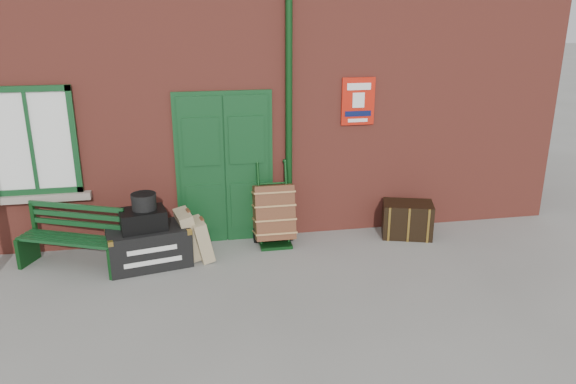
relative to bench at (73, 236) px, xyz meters
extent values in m
plane|color=gray|center=(2.41, -0.93, -0.44)|extent=(80.00, 80.00, 0.00)
cube|color=brown|center=(2.41, 2.57, 1.56)|extent=(10.00, 4.00, 4.00)
cube|color=#103D1B|center=(2.11, 0.53, 0.66)|extent=(1.42, 0.12, 2.32)
cube|color=white|center=(-0.49, 0.52, 1.21)|extent=(1.20, 0.08, 1.50)
cylinder|color=#0D3412|center=(3.06, 0.49, 1.56)|extent=(0.10, 0.10, 4.00)
cube|color=red|center=(4.11, 0.54, 1.61)|extent=(0.50, 0.03, 0.70)
cube|color=#103D1B|center=(-0.03, -0.06, -0.02)|extent=(1.46, 0.92, 0.04)
cube|color=#103D1B|center=(0.06, 0.13, 0.25)|extent=(1.32, 0.60, 0.38)
cube|color=#0D3412|center=(-0.65, 0.21, -0.23)|extent=(0.22, 0.41, 0.43)
cube|color=#0D3412|center=(0.60, -0.34, -0.23)|extent=(0.22, 0.41, 0.43)
cube|color=black|center=(1.00, -0.15, -0.17)|extent=(1.18, 0.80, 0.54)
cube|color=black|center=(0.95, -0.15, 0.23)|extent=(0.67, 0.54, 0.27)
cylinder|color=black|center=(0.98, -0.12, 0.48)|extent=(0.38, 0.38, 0.22)
cube|color=tan|center=(1.53, 0.01, -0.10)|extent=(0.40, 0.53, 0.70)
cube|color=tan|center=(1.71, -0.09, -0.14)|extent=(0.37, 0.48, 0.60)
cube|color=#0D3412|center=(2.80, 0.16, -0.42)|extent=(0.47, 0.34, 0.05)
cylinder|color=#0D3412|center=(2.59, 0.32, 0.17)|extent=(0.04, 0.33, 1.19)
cylinder|color=#0D3412|center=(3.00, 0.32, 0.17)|extent=(0.04, 0.33, 1.19)
cylinder|color=black|center=(2.52, 0.34, -0.33)|extent=(0.05, 0.23, 0.23)
cylinder|color=black|center=(3.07, 0.34, -0.33)|extent=(0.05, 0.23, 0.23)
cube|color=brown|center=(2.80, 0.31, 0.05)|extent=(0.58, 0.63, 0.88)
cube|color=black|center=(4.86, 0.17, -0.18)|extent=(0.85, 0.68, 0.54)
camera|label=1|loc=(1.57, -7.39, 2.99)|focal=35.00mm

